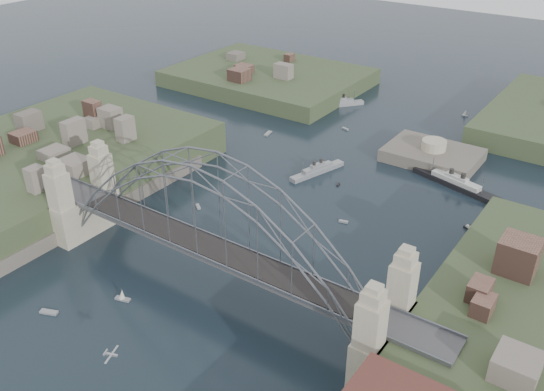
{
  "coord_description": "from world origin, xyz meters",
  "views": [
    {
      "loc": [
        54.15,
        -59.91,
        62.7
      ],
      "look_at": [
        0.0,
        18.0,
        10.0
      ],
      "focal_mm": 38.68,
      "sensor_mm": 36.0,
      "label": 1
    }
  ],
  "objects_px": {
    "bridge": "(208,227)",
    "ocean_liner": "(456,184)",
    "naval_cruiser_near": "(317,170)",
    "naval_cruiser_far": "(340,104)",
    "fort_island": "(431,162)"
  },
  "relations": [
    {
      "from": "bridge",
      "to": "naval_cruiser_far",
      "type": "distance_m",
      "value": 95.02
    },
    {
      "from": "bridge",
      "to": "ocean_liner",
      "type": "relative_size",
      "value": 3.84
    },
    {
      "from": "bridge",
      "to": "naval_cruiser_near",
      "type": "xyz_separation_m",
      "value": [
        -7.71,
        47.85,
        -11.6
      ]
    },
    {
      "from": "naval_cruiser_near",
      "to": "naval_cruiser_far",
      "type": "distance_m",
      "value": 46.46
    },
    {
      "from": "bridge",
      "to": "naval_cruiser_far",
      "type": "bearing_deg",
      "value": 105.55
    },
    {
      "from": "naval_cruiser_near",
      "to": "ocean_liner",
      "type": "bearing_deg",
      "value": 22.18
    },
    {
      "from": "bridge",
      "to": "naval_cruiser_near",
      "type": "relative_size",
      "value": 5.43
    },
    {
      "from": "naval_cruiser_near",
      "to": "fort_island",
      "type": "bearing_deg",
      "value": 48.35
    },
    {
      "from": "bridge",
      "to": "naval_cruiser_near",
      "type": "distance_m",
      "value": 49.83
    },
    {
      "from": "naval_cruiser_near",
      "to": "ocean_liner",
      "type": "xyz_separation_m",
      "value": [
        29.26,
        11.93,
        0.11
      ]
    },
    {
      "from": "bridge",
      "to": "ocean_liner",
      "type": "xyz_separation_m",
      "value": [
        21.55,
        59.78,
        -11.49
      ]
    },
    {
      "from": "bridge",
      "to": "ocean_liner",
      "type": "height_order",
      "value": "bridge"
    },
    {
      "from": "bridge",
      "to": "fort_island",
      "type": "xyz_separation_m",
      "value": [
        12.0,
        70.0,
        -12.66
      ]
    },
    {
      "from": "fort_island",
      "to": "ocean_liner",
      "type": "bearing_deg",
      "value": -46.93
    },
    {
      "from": "bridge",
      "to": "fort_island",
      "type": "bearing_deg",
      "value": 80.27
    }
  ]
}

